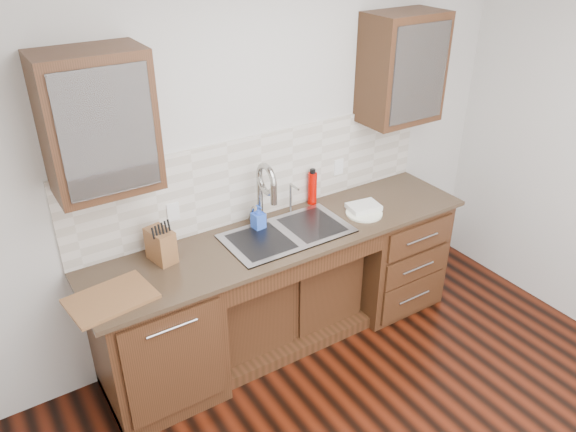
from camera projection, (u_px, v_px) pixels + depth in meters
wall_back at (256, 153)px, 3.78m from camera, size 4.00×0.10×2.70m
base_cabinet_left at (156, 338)px, 3.50m from camera, size 0.70×0.62×0.88m
base_cabinet_center at (278, 293)px, 4.06m from camera, size 1.20×0.44×0.70m
base_cabinet_right at (387, 251)px, 4.40m from camera, size 0.70×0.62×0.88m
countertop at (286, 235)px, 3.72m from camera, size 2.70×0.65×0.03m
backsplash at (261, 176)px, 3.80m from camera, size 2.70×0.02×0.59m
sink at (287, 245)px, 3.74m from camera, size 0.84×0.46×0.19m
faucet at (260, 196)px, 3.74m from camera, size 0.04×0.04×0.40m
filter_tap at (290, 197)px, 3.90m from camera, size 0.02×0.02×0.24m
upper_cabinet_left at (98, 123)px, 2.89m from camera, size 0.55×0.34×0.75m
upper_cabinet_right at (402, 68)px, 3.88m from camera, size 0.55×0.34×0.75m
outlet_left at (173, 212)px, 3.53m from camera, size 0.08×0.01×0.12m
outlet_right at (338, 167)px, 4.14m from camera, size 0.08×0.01×0.12m
soap_bottle at (258, 217)px, 3.72m from camera, size 0.09×0.09×0.17m
water_bottle at (312, 188)px, 4.03m from camera, size 0.08×0.08×0.24m
plate at (364, 213)px, 3.93m from camera, size 0.33×0.33×0.01m
dish_towel at (364, 207)px, 3.97m from camera, size 0.24×0.19×0.03m
knife_block at (161, 245)px, 3.38m from camera, size 0.15×0.21×0.21m
cutting_board at (111, 299)px, 3.07m from camera, size 0.49×0.37×0.02m
cup_left_a at (90, 135)px, 2.89m from camera, size 0.13×0.13×0.09m
cup_left_b at (116, 130)px, 2.96m from camera, size 0.11×0.11×0.09m
cup_right_a at (387, 78)px, 3.84m from camera, size 0.16×0.16×0.09m
cup_right_b at (413, 74)px, 3.96m from camera, size 0.12×0.12×0.09m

